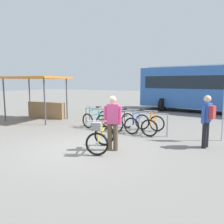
{
  "coord_description": "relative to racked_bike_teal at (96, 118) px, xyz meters",
  "views": [
    {
      "loc": [
        3.96,
        -5.47,
        2.06
      ],
      "look_at": [
        0.27,
        1.33,
        1.0
      ],
      "focal_mm": 36.01,
      "sensor_mm": 36.0,
      "label": 1
    }
  ],
  "objects": [
    {
      "name": "market_stall",
      "position": [
        -3.7,
        0.26,
        1.03
      ],
      "size": [
        3.3,
        2.57,
        2.3
      ],
      "color": "#4C4C51",
      "rests_on": "ground"
    },
    {
      "name": "racked_bike_teal",
      "position": [
        0.0,
        0.0,
        0.0
      ],
      "size": [
        0.87,
        1.21,
        0.97
      ],
      "color": "black",
      "rests_on": "ground"
    },
    {
      "name": "bike_rack_rail",
      "position": [
        1.49,
        -0.28,
        0.32
      ],
      "size": [
        3.9,
        0.31,
        0.88
      ],
      "color": "#99999E",
      "rests_on": "ground"
    },
    {
      "name": "person_with_featured_bike",
      "position": [
        2.4,
        -2.82,
        0.54
      ],
      "size": [
        0.5,
        0.32,
        1.64
      ],
      "color": "brown",
      "rests_on": "ground"
    },
    {
      "name": "ground_plane",
      "position": [
        1.54,
        -3.11,
        -0.37
      ],
      "size": [
        80.0,
        80.0,
        0.0
      ],
      "primitive_type": "plane",
      "color": "slate"
    },
    {
      "name": "racked_bike_blue",
      "position": [
        2.1,
        -0.14,
        0.0
      ],
      "size": [
        0.72,
        1.13,
        0.97
      ],
      "color": "black",
      "rests_on": "ground"
    },
    {
      "name": "racked_bike_black",
      "position": [
        1.4,
        -0.09,
        0.0
      ],
      "size": [
        0.71,
        1.14,
        0.97
      ],
      "color": "black",
      "rests_on": "ground"
    },
    {
      "name": "bus_distant",
      "position": [
        4.58,
        7.5,
        1.37
      ],
      "size": [
        10.24,
        4.24,
        3.08
      ],
      "color": "#3366B7",
      "rests_on": "ground"
    },
    {
      "name": "racked_bike_orange",
      "position": [
        2.79,
        -0.18,
        0.0
      ],
      "size": [
        0.69,
        1.12,
        0.97
      ],
      "color": "black",
      "rests_on": "ground"
    },
    {
      "name": "racked_bike_lime",
      "position": [
        0.7,
        -0.05,
        0.0
      ],
      "size": [
        0.67,
        1.11,
        0.97
      ],
      "color": "black",
      "rests_on": "ground"
    },
    {
      "name": "pedestrian_with_backpack",
      "position": [
        4.83,
        -1.2,
        0.57
      ],
      "size": [
        0.39,
        0.52,
        1.64
      ],
      "color": "black",
      "rests_on": "ground"
    },
    {
      "name": "featured_bicycle",
      "position": [
        2.11,
        -3.06,
        0.08
      ],
      "size": [
        0.97,
        1.26,
        0.97
      ],
      "color": "black",
      "rests_on": "ground"
    }
  ]
}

